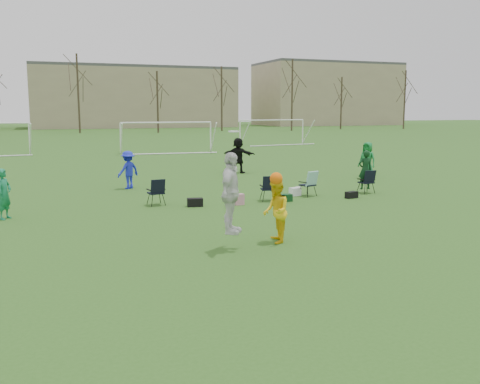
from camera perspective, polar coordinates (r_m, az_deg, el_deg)
name	(u,v)px	position (r m, az deg, el deg)	size (l,w,h in m)	color
ground	(308,260)	(12.50, 7.22, -7.26)	(260.00, 260.00, 0.00)	#2D581B
fielder_green_near	(4,194)	(18.40, -23.86, -0.20)	(0.59, 0.39, 1.61)	#157B4F
fielder_blue	(128,170)	(23.86, -11.85, 2.33)	(1.07, 0.62, 1.66)	#1B27CB
fielder_green_far	(367,160)	(27.66, 13.42, 3.32)	(0.90, 0.58, 1.83)	#157634
fielder_black	(238,155)	(29.20, -0.19, 3.94)	(1.79, 0.57, 1.93)	black
center_contest	(251,201)	(13.38, 1.15, -0.93)	(2.29, 1.38, 2.93)	silver
sideline_setup	(295,184)	(21.15, 5.92, 0.86)	(9.43, 1.93, 1.78)	#0E3418
goal_mid	(167,128)	(43.72, -7.85, 6.73)	(7.40, 0.63, 2.46)	white
goal_right	(272,125)	(53.23, 3.48, 7.16)	(7.35, 1.14, 2.46)	white
tree_line	(81,98)	(80.69, -16.60, 9.62)	(110.28, 3.28, 11.40)	#382B21
building_row	(106,96)	(107.36, -14.14, 9.91)	(126.00, 16.00, 13.00)	tan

